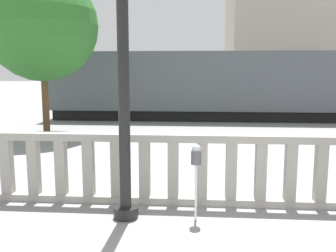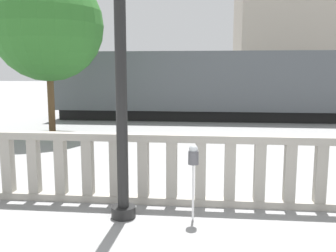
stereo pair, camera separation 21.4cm
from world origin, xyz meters
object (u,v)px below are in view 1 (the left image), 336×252
Objects in this scene: train_near at (262,84)px; tree_left at (42,25)px; parking_meter at (196,160)px; lamppost at (122,16)px.

train_near is 3.33× the size of tree_left.
parking_meter is at bearing -103.91° from train_near.
tree_left is (-9.46, -5.29, 2.47)m from train_near.
tree_left reaches higher than parking_meter.
lamppost is 2.69m from parking_meter.
lamppost reaches higher than train_near.
parking_meter is (1.23, -0.01, -2.39)m from lamppost.
parking_meter is 10.85m from tree_left.
parking_meter is at bearing -0.35° from lamppost.
train_near reaches higher than parking_meter.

